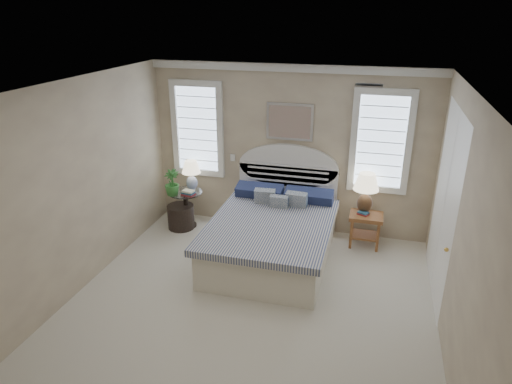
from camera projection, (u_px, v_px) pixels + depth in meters
The scene contains 21 objects.
floor at pixel (245, 314), 5.57m from camera, with size 4.50×5.00×0.01m, color beige.
ceiling at pixel (243, 91), 4.56m from camera, with size 4.50×5.00×0.01m, color silver.
wall_back at pixel (289, 150), 7.30m from camera, with size 4.50×0.02×2.70m, color gray.
wall_left at pixel (70, 193), 5.62m from camera, with size 0.02×5.00×2.70m, color gray.
wall_right at pixel (462, 239), 4.51m from camera, with size 0.02×5.00×2.70m, color gray.
crown_molding at pixel (291, 68), 6.78m from camera, with size 4.50×0.08×0.12m, color silver.
hvac_vent at pixel (369, 86), 4.98m from camera, with size 0.30×0.20×0.02m, color #B2B2B2.
switch_plate at pixel (233, 158), 7.59m from camera, with size 0.08×0.01×0.12m, color silver.
window_left at pixel (198, 129), 7.57m from camera, with size 0.90×0.06×1.60m, color silver.
window_right at pixel (381, 142), 6.84m from camera, with size 0.90×0.06×1.60m, color silver.
painting at pixel (290, 122), 7.08m from camera, with size 0.74×0.04×0.58m, color silver.
closet_door at pixel (445, 205), 5.64m from camera, with size 0.02×1.80×2.40m, color white.
bed at pixel (273, 233), 6.73m from camera, with size 1.72×2.28×1.47m.
side_table_left at pixel (186, 205), 7.66m from camera, with size 0.56×0.56×0.63m.
nightstand_right at pixel (366, 223), 7.03m from camera, with size 0.50×0.40×0.53m.
floor_pot at pixel (181, 217), 7.68m from camera, with size 0.44×0.44×0.40m, color black.
lamp_left at pixel (191, 172), 7.56m from camera, with size 0.39×0.39×0.51m.
lamp_right at pixel (366, 188), 6.93m from camera, with size 0.51×0.51×0.64m.
potted_plant at pixel (172, 183), 7.36m from camera, with size 0.24×0.24×0.43m, color #36732E.
books_left at pixel (188, 193), 7.42m from camera, with size 0.24×0.19×0.08m.
books_right at pixel (363, 213), 6.97m from camera, with size 0.19×0.17×0.04m.
Camera 1 is at (1.35, -4.40, 3.47)m, focal length 32.00 mm.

